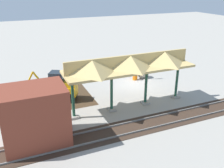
% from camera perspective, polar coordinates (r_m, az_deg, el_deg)
% --- Properties ---
extents(ground_plane, '(120.00, 120.00, 0.00)m').
position_cam_1_polar(ground_plane, '(28.08, 4.93, -0.01)').
color(ground_plane, '#9E998E').
extents(dirt_work_zone, '(10.38, 7.00, 0.01)m').
position_cam_1_polar(dirt_work_zone, '(25.44, -16.87, -3.33)').
color(dirt_work_zone, '#42301E').
rests_on(dirt_work_zone, ground).
extents(platform_canopy, '(11.42, 3.20, 4.90)m').
position_cam_1_polar(platform_canopy, '(21.35, 4.12, 4.72)').
color(platform_canopy, '#9E998E').
rests_on(platform_canopy, ground).
extents(rail_tracks, '(60.00, 2.58, 0.15)m').
position_cam_1_polar(rail_tracks, '(21.93, 14.88, -7.25)').
color(rail_tracks, slate).
rests_on(rail_tracks, ground).
extents(stop_sign, '(0.76, 0.06, 2.10)m').
position_cam_1_polar(stop_sign, '(29.24, 8.19, 3.86)').
color(stop_sign, gray).
rests_on(stop_sign, ground).
extents(backhoe, '(5.10, 3.56, 2.82)m').
position_cam_1_polar(backhoe, '(24.36, -12.14, -0.74)').
color(backhoe, orange).
rests_on(backhoe, ground).
extents(dirt_mound, '(5.98, 5.98, 1.29)m').
position_cam_1_polar(dirt_mound, '(26.27, -21.86, -3.20)').
color(dirt_mound, '#42301E').
rests_on(dirt_mound, ground).
extents(concrete_pipe, '(1.16, 1.10, 0.97)m').
position_cam_1_polar(concrete_pipe, '(29.95, 7.09, 2.31)').
color(concrete_pipe, '#9E9384').
rests_on(concrete_pipe, ground).
extents(brick_utility_building, '(4.26, 3.23, 4.17)m').
position_cam_1_polar(brick_utility_building, '(17.84, -17.14, -7.08)').
color(brick_utility_building, brown).
rests_on(brick_utility_building, ground).
extents(traffic_barrel, '(0.56, 0.56, 0.90)m').
position_cam_1_polar(traffic_barrel, '(29.22, 5.30, 1.81)').
color(traffic_barrel, orange).
rests_on(traffic_barrel, ground).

